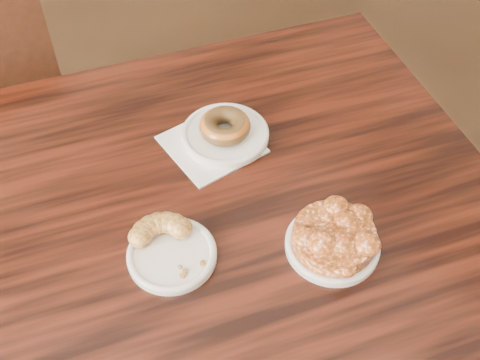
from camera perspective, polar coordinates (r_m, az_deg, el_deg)
cafe_table at (r=1.35m, az=-0.29°, el=-13.24°), size 1.20×1.20×0.75m
napkin at (r=1.15m, az=-2.70°, el=3.39°), size 0.16×0.16×0.00m
plate_donut at (r=1.16m, az=-1.42°, el=4.32°), size 0.17×0.17×0.01m
plate_cruller at (r=0.99m, az=-6.47°, el=-7.08°), size 0.15×0.15×0.01m
plate_fritter at (r=1.01m, az=8.73°, el=-6.11°), size 0.16×0.16×0.01m
glazed_donut at (r=1.14m, az=-1.44°, el=5.15°), size 0.10×0.10×0.03m
apple_fritter at (r=0.98m, az=8.92°, el=-5.17°), size 0.18×0.18×0.04m
cruller_fragment at (r=0.97m, az=-6.59°, el=-6.30°), size 0.13×0.13×0.04m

